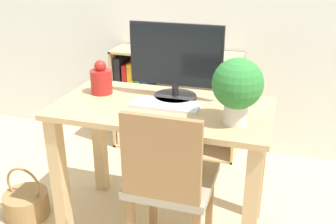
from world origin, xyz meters
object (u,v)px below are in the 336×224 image
Objects in this scene: keyboard at (167,104)px; bookshelf at (153,105)px; potted_plant at (237,86)px; vase at (101,80)px; basket at (26,203)px; chair at (169,181)px; monitor at (176,60)px.

keyboard is 0.36× the size of bookshelf.
potted_plant is (0.37, -0.11, 0.17)m from keyboard.
vase is 0.81m from potted_plant.
basket is (-0.43, -0.25, -0.75)m from vase.
bookshelf is at bearing 89.56° from vase.
chair is 1.03m from basket.
potted_plant reaches higher than bookshelf.
basket is (-0.84, -0.16, -0.68)m from keyboard.
potted_plant is at bearing -14.00° from vase.
vase reaches higher than bookshelf.
keyboard is at bearing -95.06° from monitor.
monitor is at bearing -63.01° from bookshelf.
vase is 0.61× the size of potted_plant.
potted_plant is at bearing -53.67° from bookshelf.
basket is (-0.44, -1.10, -0.27)m from bookshelf.
potted_plant is (0.36, -0.24, -0.03)m from monitor.
chair is at bearing -147.94° from potted_plant.
monitor is 1.52× the size of basket.
potted_plant is 0.94× the size of basket.
keyboard is at bearing -66.83° from bookshelf.
monitor is at bearing 6.26° from vase.
basket is (-1.21, -0.05, -0.85)m from potted_plant.
vase is 0.22× the size of chair.
potted_plant reaches higher than vase.
potted_plant reaches higher than chair.
bookshelf is (-0.40, 0.93, -0.41)m from keyboard.
monitor reaches higher than vase.
bookshelf is at bearing 104.35° from chair.
keyboard is 1.13× the size of potted_plant.
monitor is 2.64× the size of vase.
monitor is 1.26m from basket.
vase reaches higher than keyboard.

